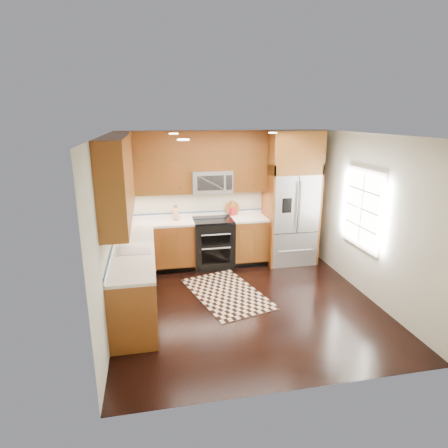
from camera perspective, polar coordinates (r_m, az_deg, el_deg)
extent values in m
plane|color=black|center=(6.06, 3.47, -11.96)|extent=(4.00, 4.00, 0.00)
cube|color=beige|center=(7.46, -0.24, 4.11)|extent=(4.00, 0.02, 2.60)
cube|color=beige|center=(5.43, -17.17, -1.21)|extent=(0.02, 4.00, 2.60)
cube|color=beige|center=(6.37, 21.36, 0.91)|extent=(0.02, 4.00, 2.60)
cube|color=white|center=(6.50, 20.37, 2.20)|extent=(0.04, 1.10, 1.30)
cube|color=white|center=(6.50, 20.30, 2.20)|extent=(0.02, 0.95, 1.15)
cube|color=brown|center=(7.27, -10.01, -3.42)|extent=(1.37, 0.60, 0.90)
cube|color=brown|center=(7.51, 3.88, -2.57)|extent=(0.72, 0.60, 0.90)
cube|color=brown|center=(5.89, -13.38, -8.42)|extent=(0.60, 2.40, 0.90)
cube|color=silver|center=(7.18, -4.29, 0.46)|extent=(2.85, 0.62, 0.04)
cube|color=silver|center=(5.71, -13.68, -4.12)|extent=(0.62, 2.40, 0.04)
cube|color=brown|center=(7.12, -4.57, 7.78)|extent=(2.85, 0.33, 0.75)
cube|color=brown|center=(5.48, -15.71, 4.74)|extent=(0.33, 2.40, 0.75)
cube|color=brown|center=(7.06, -4.68, 12.40)|extent=(2.85, 0.33, 0.40)
cube|color=brown|center=(5.40, -16.18, 10.72)|extent=(0.33, 2.40, 0.40)
cube|color=black|center=(7.33, -1.66, -2.93)|extent=(0.76, 0.64, 0.92)
cube|color=black|center=(7.19, -1.69, 0.65)|extent=(0.76, 0.60, 0.02)
cube|color=black|center=(6.99, -1.23, -2.52)|extent=(0.55, 0.01, 0.18)
cube|color=black|center=(7.09, -1.22, -4.97)|extent=(0.55, 0.01, 0.28)
cylinder|color=#B2B2B7|center=(6.93, -1.20, -1.64)|extent=(0.55, 0.02, 0.02)
cylinder|color=#B2B2B7|center=(7.01, -1.19, -3.74)|extent=(0.55, 0.02, 0.02)
cube|color=#B2B2B7|center=(7.16, -1.91, 6.52)|extent=(0.76, 0.40, 0.42)
cube|color=black|center=(6.96, -2.05, 6.25)|extent=(0.50, 0.01, 0.28)
cube|color=#B2B2B7|center=(7.57, 10.02, 0.91)|extent=(0.90, 0.74, 1.80)
cube|color=black|center=(7.15, 11.22, 2.85)|extent=(0.01, 0.01, 1.08)
cube|color=black|center=(7.06, 9.58, 2.78)|extent=(0.18, 0.01, 0.28)
cube|color=brown|center=(7.39, 6.65, 1.48)|extent=(0.04, 0.74, 2.00)
cube|color=brown|center=(7.72, 13.31, 1.80)|extent=(0.04, 0.74, 2.00)
cube|color=brown|center=(7.34, 10.51, 10.75)|extent=(0.98, 0.74, 0.80)
cube|color=#B2B2B7|center=(5.70, -13.70, -3.83)|extent=(0.50, 0.42, 0.02)
cylinder|color=#B2B2B7|center=(5.88, -15.66, -2.02)|extent=(0.02, 0.02, 0.28)
torus|color=#B2B2B7|center=(5.76, -15.81, -0.94)|extent=(0.18, 0.02, 0.18)
cube|color=black|center=(6.35, 0.40, -10.49)|extent=(1.42, 1.88, 0.01)
cube|color=tan|center=(7.22, -7.39, 1.55)|extent=(0.10, 0.14, 0.22)
cylinder|color=#AD1523|center=(7.50, 1.30, 1.91)|extent=(0.11, 0.11, 0.15)
cylinder|color=brown|center=(7.52, 1.27, 1.46)|extent=(0.31, 0.31, 0.02)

